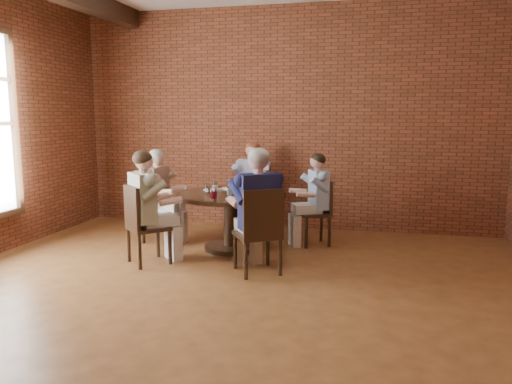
% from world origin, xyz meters
% --- Properties ---
extents(floor, '(7.00, 7.00, 0.00)m').
position_xyz_m(floor, '(0.00, 0.00, 0.00)').
color(floor, '#9A5B2F').
rests_on(floor, ground).
extents(wall_back, '(7.00, 0.00, 7.00)m').
position_xyz_m(wall_back, '(0.00, 3.50, 1.70)').
color(wall_back, brown).
rests_on(wall_back, ground).
extents(dining_table, '(1.43, 1.43, 0.75)m').
position_xyz_m(dining_table, '(-0.40, 2.00, 0.53)').
color(dining_table, '#342111').
rests_on(dining_table, floor).
extents(chair_a, '(0.51, 0.51, 0.89)m').
position_xyz_m(chair_a, '(0.69, 2.52, 0.49)').
color(chair_a, '#342111').
rests_on(chair_a, floor).
extents(diner_a, '(0.73, 0.68, 1.25)m').
position_xyz_m(diner_a, '(0.63, 2.49, 0.62)').
color(diner_a, '#386493').
rests_on(diner_a, floor).
extents(chair_b, '(0.44, 0.44, 0.95)m').
position_xyz_m(chair_b, '(-0.39, 3.16, 0.51)').
color(chair_b, '#342111').
rests_on(chair_b, floor).
extents(diner_b, '(0.55, 0.67, 1.35)m').
position_xyz_m(diner_b, '(-0.39, 3.07, 0.68)').
color(diner_b, '#9EAAC9').
rests_on(diner_b, floor).
extents(chair_c, '(0.46, 0.46, 0.91)m').
position_xyz_m(chair_c, '(-1.56, 2.18, 0.50)').
color(chair_c, '#342111').
rests_on(chair_c, floor).
extents(diner_c, '(0.69, 0.59, 1.29)m').
position_xyz_m(diner_c, '(-1.48, 2.16, 0.64)').
color(diner_c, brown).
rests_on(diner_c, floor).
extents(chair_d, '(0.61, 0.61, 0.95)m').
position_xyz_m(chair_d, '(-1.25, 1.11, 0.51)').
color(chair_d, '#342111').
rests_on(chair_d, floor).
extents(diner_d, '(0.84, 0.85, 1.35)m').
position_xyz_m(diner_d, '(-1.18, 1.18, 0.67)').
color(diner_d, tan).
rests_on(diner_d, floor).
extents(chair_e, '(0.63, 0.63, 0.97)m').
position_xyz_m(chair_e, '(0.21, 1.05, 0.52)').
color(chair_e, '#342111').
rests_on(chair_e, floor).
extents(diner_e, '(0.86, 0.90, 1.40)m').
position_xyz_m(diner_e, '(0.15, 1.13, 0.70)').
color(diner_e, '#16173D').
rests_on(diner_e, floor).
extents(plate_a, '(0.26, 0.26, 0.01)m').
position_xyz_m(plate_a, '(0.02, 2.30, 0.76)').
color(plate_a, white).
rests_on(plate_a, dining_table).
extents(plate_b, '(0.26, 0.26, 0.01)m').
position_xyz_m(plate_b, '(-0.52, 2.37, 0.76)').
color(plate_b, white).
rests_on(plate_b, dining_table).
extents(plate_c, '(0.26, 0.26, 0.01)m').
position_xyz_m(plate_c, '(-0.72, 2.20, 0.76)').
color(plate_c, white).
rests_on(plate_c, dining_table).
extents(plate_d, '(0.26, 0.26, 0.01)m').
position_xyz_m(plate_d, '(-0.20, 1.55, 0.76)').
color(plate_d, white).
rests_on(plate_d, dining_table).
extents(glass_a, '(0.07, 0.07, 0.14)m').
position_xyz_m(glass_a, '(-0.09, 2.03, 0.82)').
color(glass_a, white).
rests_on(glass_a, dining_table).
extents(glass_b, '(0.07, 0.07, 0.14)m').
position_xyz_m(glass_b, '(-0.29, 2.10, 0.82)').
color(glass_b, white).
rests_on(glass_b, dining_table).
extents(glass_c, '(0.07, 0.07, 0.14)m').
position_xyz_m(glass_c, '(-0.51, 2.35, 0.82)').
color(glass_c, white).
rests_on(glass_c, dining_table).
extents(glass_d, '(0.07, 0.07, 0.14)m').
position_xyz_m(glass_d, '(-0.65, 2.08, 0.82)').
color(glass_d, white).
rests_on(glass_d, dining_table).
extents(glass_e, '(0.07, 0.07, 0.14)m').
position_xyz_m(glass_e, '(-0.67, 1.82, 0.82)').
color(glass_e, white).
rests_on(glass_e, dining_table).
extents(glass_f, '(0.07, 0.07, 0.14)m').
position_xyz_m(glass_f, '(-0.49, 1.55, 0.82)').
color(glass_f, white).
rests_on(glass_f, dining_table).
extents(glass_g, '(0.07, 0.07, 0.14)m').
position_xyz_m(glass_g, '(-0.38, 1.86, 0.82)').
color(glass_g, white).
rests_on(glass_g, dining_table).
extents(smartphone, '(0.12, 0.17, 0.01)m').
position_xyz_m(smartphone, '(-0.11, 1.55, 0.75)').
color(smartphone, black).
rests_on(smartphone, dining_table).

